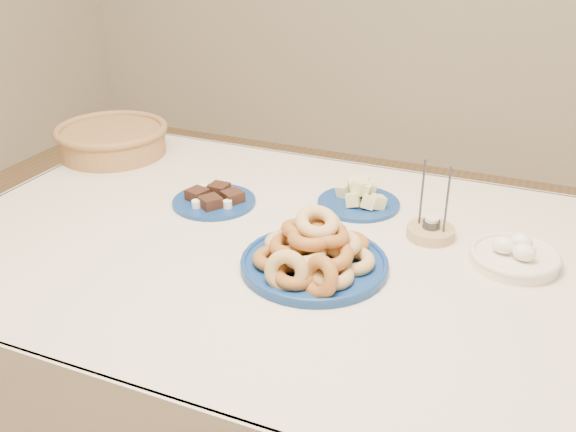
# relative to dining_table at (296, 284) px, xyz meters

# --- Properties ---
(dining_table) EXTENTS (1.71, 1.11, 0.75)m
(dining_table) POSITION_rel_dining_table_xyz_m (0.00, 0.00, 0.00)
(dining_table) COLOR brown
(dining_table) RESTS_ON ground
(donut_platter) EXTENTS (0.33, 0.33, 0.15)m
(donut_platter) POSITION_rel_dining_table_xyz_m (0.07, -0.08, 0.15)
(donut_platter) COLOR navy
(donut_platter) RESTS_ON dining_table
(melon_plate) EXTENTS (0.27, 0.27, 0.07)m
(melon_plate) POSITION_rel_dining_table_xyz_m (0.07, 0.27, 0.12)
(melon_plate) COLOR navy
(melon_plate) RESTS_ON dining_table
(brownie_plate) EXTENTS (0.28, 0.28, 0.04)m
(brownie_plate) POSITION_rel_dining_table_xyz_m (-0.29, 0.13, 0.12)
(brownie_plate) COLOR navy
(brownie_plate) RESTS_ON dining_table
(wicker_basket) EXTENTS (0.35, 0.35, 0.09)m
(wicker_basket) POSITION_rel_dining_table_xyz_m (-0.76, 0.33, 0.16)
(wicker_basket) COLOR brown
(wicker_basket) RESTS_ON dining_table
(candle_holder) EXTENTS (0.14, 0.14, 0.19)m
(candle_holder) POSITION_rel_dining_table_xyz_m (0.28, 0.16, 0.12)
(candle_holder) COLOR tan
(candle_holder) RESTS_ON dining_table
(egg_bowl) EXTENTS (0.22, 0.22, 0.06)m
(egg_bowl) POSITION_rel_dining_table_xyz_m (0.47, 0.11, 0.13)
(egg_bowl) COLOR #F0E5D0
(egg_bowl) RESTS_ON dining_table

